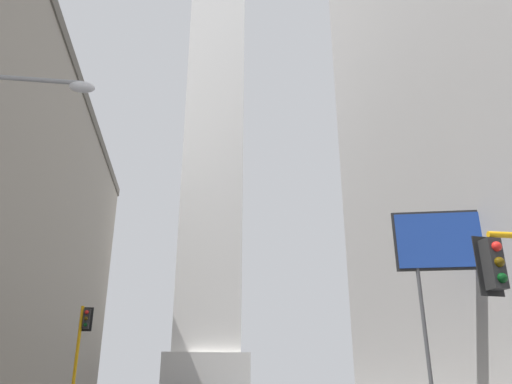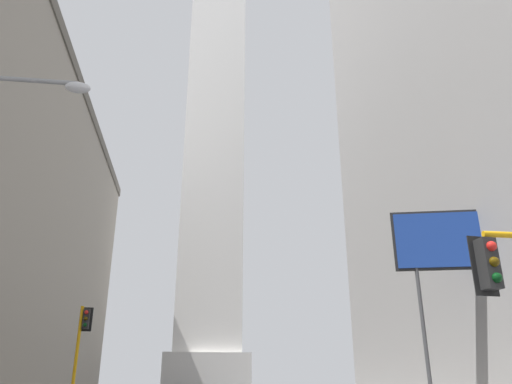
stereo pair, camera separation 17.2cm
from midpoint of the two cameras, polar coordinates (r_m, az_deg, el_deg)
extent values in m
cube|color=silver|center=(60.65, -6.06, -20.59)|extent=(9.50, 9.50, 5.47)
cube|color=white|center=(69.14, -5.01, 7.23)|extent=(7.60, 7.60, 59.12)
cube|color=black|center=(11.97, 25.12, -7.47)|extent=(0.37, 0.37, 1.10)
cube|color=black|center=(12.10, 24.61, -7.69)|extent=(0.58, 0.09, 1.32)
sphere|color=red|center=(11.90, 25.41, -5.65)|extent=(0.22, 0.22, 0.22)
sphere|color=#483506|center=(11.82, 25.68, -7.23)|extent=(0.22, 0.22, 0.22)
sphere|color=#073410|center=(11.75, 25.94, -8.83)|extent=(0.22, 0.22, 0.22)
cylinder|color=orange|center=(30.17, -20.07, -17.96)|extent=(0.18, 0.18, 6.17)
cube|color=black|center=(30.31, -18.94, -13.55)|extent=(0.35, 0.35, 1.10)
cube|color=black|center=(30.48, -18.87, -13.59)|extent=(0.58, 0.05, 1.32)
sphere|color=red|center=(30.16, -18.94, -12.86)|extent=(0.22, 0.22, 0.22)
sphere|color=#483506|center=(30.12, -19.02, -13.49)|extent=(0.22, 0.22, 0.22)
sphere|color=#073410|center=(30.08, -19.10, -14.13)|extent=(0.22, 0.22, 0.22)
cylinder|color=gray|center=(14.19, -25.63, 11.61)|extent=(3.02, 0.12, 0.12)
ellipsoid|color=silver|center=(13.71, -19.60, 11.23)|extent=(0.64, 0.36, 0.26)
cylinder|color=#3F3F42|center=(24.15, 18.74, -16.46)|extent=(0.18, 0.18, 7.05)
cube|color=navy|center=(25.40, 21.69, -5.10)|extent=(5.39, 1.56, 2.64)
cube|color=black|center=(25.40, 21.69, -5.10)|extent=(5.59, 1.50, 2.88)
camera|label=1|loc=(0.09, -90.13, 0.05)|focal=35.00mm
camera|label=2|loc=(0.09, 89.87, -0.05)|focal=35.00mm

